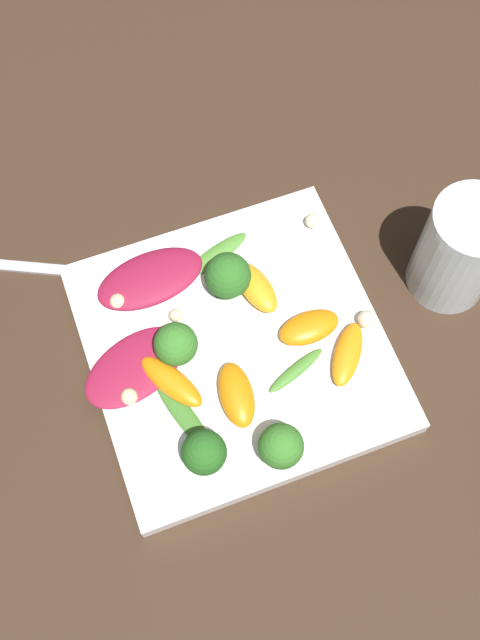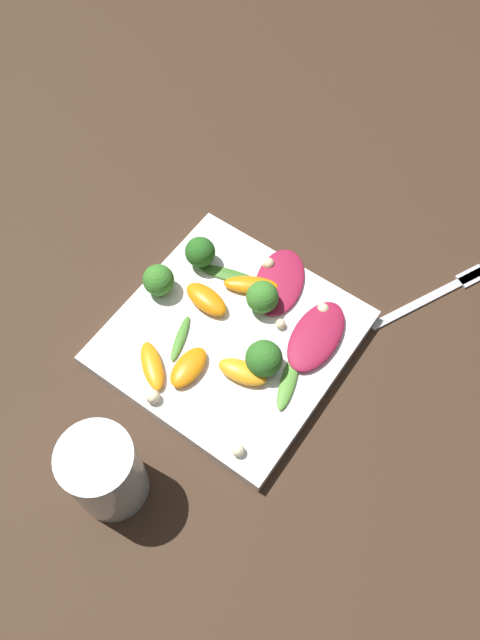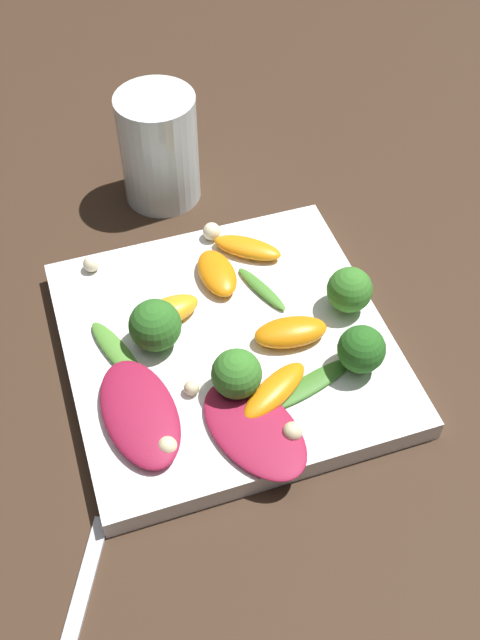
# 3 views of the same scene
# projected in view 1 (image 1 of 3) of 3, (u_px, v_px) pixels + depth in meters

# --- Properties ---
(ground_plane) EXTENTS (2.40, 2.40, 0.00)m
(ground_plane) POSITION_uv_depth(u_px,v_px,m) (236.00, 351.00, 0.70)
(ground_plane) COLOR #382619
(plate) EXTENTS (0.27, 0.27, 0.02)m
(plate) POSITION_uv_depth(u_px,v_px,m) (236.00, 347.00, 0.70)
(plate) COLOR white
(plate) RESTS_ON ground_plane
(drinking_glass) EXTENTS (0.08, 0.08, 0.11)m
(drinking_glass) POSITION_uv_depth(u_px,v_px,m) (460.00, 250.00, 0.68)
(drinking_glass) COLOR silver
(drinking_glass) RESTS_ON ground_plane
(radicchio_leaf_0) EXTENTS (0.09, 0.12, 0.01)m
(radicchio_leaf_0) POSITION_uv_depth(u_px,v_px,m) (135.00, 367.00, 0.67)
(radicchio_leaf_0) COLOR maroon
(radicchio_leaf_0) RESTS_ON plate
(radicchio_leaf_1) EXTENTS (0.06, 0.11, 0.01)m
(radicchio_leaf_1) POSITION_uv_depth(u_px,v_px,m) (150.00, 279.00, 0.70)
(radicchio_leaf_1) COLOR maroon
(radicchio_leaf_1) RESTS_ON plate
(orange_segment_0) EXTENTS (0.07, 0.06, 0.02)m
(orange_segment_0) POSITION_uv_depth(u_px,v_px,m) (171.00, 382.00, 0.66)
(orange_segment_0) COLOR orange
(orange_segment_0) RESTS_ON plate
(orange_segment_1) EXTENTS (0.03, 0.06, 0.02)m
(orange_segment_1) POSITION_uv_depth(u_px,v_px,m) (309.00, 327.00, 0.68)
(orange_segment_1) COLOR orange
(orange_segment_1) RESTS_ON plate
(orange_segment_2) EXTENTS (0.06, 0.04, 0.02)m
(orange_segment_2) POSITION_uv_depth(u_px,v_px,m) (256.00, 287.00, 0.70)
(orange_segment_2) COLOR orange
(orange_segment_2) RESTS_ON plate
(orange_segment_3) EXTENTS (0.06, 0.04, 0.02)m
(orange_segment_3) POSITION_uv_depth(u_px,v_px,m) (237.00, 395.00, 0.66)
(orange_segment_3) COLOR orange
(orange_segment_3) RESTS_ON plate
(orange_segment_4) EXTENTS (0.07, 0.06, 0.01)m
(orange_segment_4) POSITION_uv_depth(u_px,v_px,m) (347.00, 354.00, 0.67)
(orange_segment_4) COLOR orange
(orange_segment_4) RESTS_ON plate
(broccoli_floret_0) EXTENTS (0.04, 0.04, 0.04)m
(broccoli_floret_0) POSITION_uv_depth(u_px,v_px,m) (176.00, 344.00, 0.66)
(broccoli_floret_0) COLOR #84AD5B
(broccoli_floret_0) RESTS_ON plate
(broccoli_floret_1) EXTENTS (0.04, 0.04, 0.04)m
(broccoli_floret_1) POSITION_uv_depth(u_px,v_px,m) (284.00, 445.00, 0.63)
(broccoli_floret_1) COLOR #84AD5B
(broccoli_floret_1) RESTS_ON plate
(broccoli_floret_2) EXTENTS (0.04, 0.04, 0.04)m
(broccoli_floret_2) POSITION_uv_depth(u_px,v_px,m) (204.00, 453.00, 0.62)
(broccoli_floret_2) COLOR #84AD5B
(broccoli_floret_2) RESTS_ON plate
(broccoli_floret_3) EXTENTS (0.04, 0.04, 0.04)m
(broccoli_floret_3) POSITION_uv_depth(u_px,v_px,m) (228.00, 276.00, 0.69)
(broccoli_floret_3) COLOR #84AD5B
(broccoli_floret_3) RESTS_ON plate
(arugula_sprig_0) EXTENTS (0.03, 0.06, 0.01)m
(arugula_sprig_0) POSITION_uv_depth(u_px,v_px,m) (296.00, 370.00, 0.67)
(arugula_sprig_0) COLOR #47842D
(arugula_sprig_0) RESTS_ON plate
(arugula_sprig_1) EXTENTS (0.04, 0.08, 0.01)m
(arugula_sprig_1) POSITION_uv_depth(u_px,v_px,m) (215.00, 255.00, 0.72)
(arugula_sprig_1) COLOR #518E33
(arugula_sprig_1) RESTS_ON plate
(arugula_sprig_2) EXTENTS (0.09, 0.04, 0.00)m
(arugula_sprig_2) POSITION_uv_depth(u_px,v_px,m) (184.00, 415.00, 0.66)
(arugula_sprig_2) COLOR #3D7528
(arugula_sprig_2) RESTS_ON plate
(macadamia_nut_0) EXTENTS (0.02, 0.02, 0.02)m
(macadamia_nut_0) POSITION_uv_depth(u_px,v_px,m) (129.00, 396.00, 0.66)
(macadamia_nut_0) COLOR beige
(macadamia_nut_0) RESTS_ON plate
(macadamia_nut_1) EXTENTS (0.02, 0.02, 0.02)m
(macadamia_nut_1) POSITION_uv_depth(u_px,v_px,m) (118.00, 301.00, 0.69)
(macadamia_nut_1) COLOR beige
(macadamia_nut_1) RESTS_ON plate
(macadamia_nut_2) EXTENTS (0.01, 0.01, 0.01)m
(macadamia_nut_2) POSITION_uv_depth(u_px,v_px,m) (312.00, 221.00, 0.73)
(macadamia_nut_2) COLOR beige
(macadamia_nut_2) RESTS_ON plate
(macadamia_nut_3) EXTENTS (0.01, 0.01, 0.01)m
(macadamia_nut_3) POSITION_uv_depth(u_px,v_px,m) (176.00, 315.00, 0.69)
(macadamia_nut_3) COLOR beige
(macadamia_nut_3) RESTS_ON plate
(macadamia_nut_4) EXTENTS (0.02, 0.02, 0.02)m
(macadamia_nut_4) POSITION_uv_depth(u_px,v_px,m) (366.00, 319.00, 0.69)
(macadamia_nut_4) COLOR beige
(macadamia_nut_4) RESTS_ON plate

